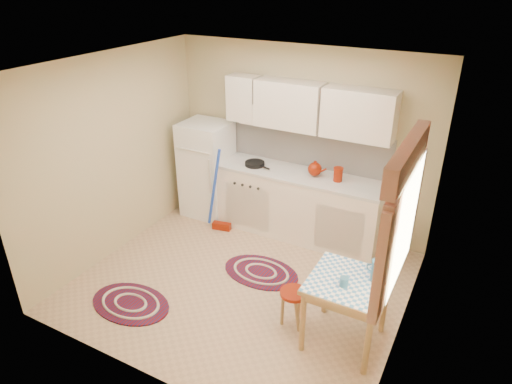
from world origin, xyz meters
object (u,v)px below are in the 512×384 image
at_px(base_cabinets, 298,205).
at_px(stool, 293,308).
at_px(fridge, 207,169).
at_px(table, 345,311).

distance_m(base_cabinets, stool, 1.83).
bearing_deg(fridge, table, -31.21).
distance_m(table, stool, 0.55).
distance_m(fridge, base_cabinets, 1.45).
bearing_deg(table, base_cabinets, 126.24).
height_order(fridge, stool, fridge).
height_order(base_cabinets, stool, base_cabinets).
height_order(base_cabinets, table, base_cabinets).
xyz_separation_m(fridge, base_cabinets, (1.43, 0.05, -0.26)).
height_order(fridge, table, fridge).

